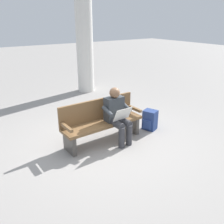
% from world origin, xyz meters
% --- Properties ---
extents(ground_plane, '(40.00, 40.00, 0.00)m').
position_xyz_m(ground_plane, '(0.00, 0.00, 0.00)').
color(ground_plane, gray).
extents(bench_near, '(1.82, 0.54, 0.90)m').
position_xyz_m(bench_near, '(0.00, -0.07, 0.46)').
color(bench_near, brown).
rests_on(bench_near, ground).
extents(person_seated, '(0.58, 0.58, 1.18)m').
position_xyz_m(person_seated, '(-0.25, 0.15, 0.63)').
color(person_seated, '#33383D').
rests_on(person_seated, ground).
extents(backpack, '(0.36, 0.37, 0.48)m').
position_xyz_m(backpack, '(-1.24, 0.11, 0.23)').
color(backpack, navy).
rests_on(backpack, ground).
extents(support_pillar, '(0.58, 0.58, 3.73)m').
position_xyz_m(support_pillar, '(-1.55, -3.65, 1.87)').
color(support_pillar, silver).
rests_on(support_pillar, ground).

